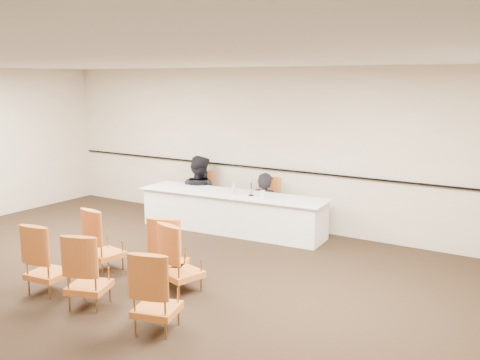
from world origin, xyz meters
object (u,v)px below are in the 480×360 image
object	(u,v)px
panelist_second	(199,199)
coffee_cup	(263,194)
panelist_main_chair	(265,203)
aud_chair_back_mid	(89,269)
aud_chair_front_left	(104,239)
aud_chair_back_left	(48,258)
water_bottle	(234,188)
panelist_main	(265,214)
aud_chair_front_right	(182,257)
aud_chair_back_right	(157,290)
panelist_second_chair	(199,195)
microphone	(251,188)
drinking_glass	(233,192)
panel_table	(232,212)
aud_chair_front_mid	(169,249)

from	to	relation	value
panelist_second	coffee_cup	size ratio (longest dim) A/B	13.53
panelist_main_chair	aud_chair_back_mid	size ratio (longest dim) A/B	1.00
aud_chair_front_left	aud_chair_back_left	world-z (taller)	same
panelist_second	aud_chair_back_mid	size ratio (longest dim) A/B	1.87
coffee_cup	water_bottle	bearing A→B (deg)	177.68
panelist_main	aud_chair_back_left	size ratio (longest dim) A/B	1.70
panelist_second	aud_chair_front_right	world-z (taller)	panelist_second
aud_chair_back_mid	aud_chair_back_right	size ratio (longest dim) A/B	1.00
panelist_main_chair	panelist_second	size ratio (longest dim) A/B	0.54
aud_chair_back_mid	aud_chair_back_right	distance (m)	1.15
panelist_second_chair	microphone	xyz separation A→B (m)	(1.52, -0.49, 0.39)
aud_chair_front_left	drinking_glass	bearing A→B (deg)	86.86
drinking_glass	aud_chair_back_left	distance (m)	3.67
panelist_second	aud_chair_front_right	bearing A→B (deg)	123.47
drinking_glass	aud_chair_back_left	world-z (taller)	aud_chair_back_left
aud_chair_front_right	microphone	bearing A→B (deg)	117.19
panelist_main_chair	aud_chair_back_left	size ratio (longest dim) A/B	1.00
panelist_main_chair	panelist_second	xyz separation A→B (m)	(-1.47, -0.11, -0.08)
aud_chair_back_mid	microphone	bearing A→B (deg)	68.10
aud_chair_back_left	aud_chair_back_mid	size ratio (longest dim) A/B	1.00
panelist_main	panelist_main_chair	bearing A→B (deg)	180.00
microphone	aud_chair_back_left	distance (m)	3.81
panel_table	panelist_second	xyz separation A→B (m)	(-1.10, 0.46, 0.03)
water_bottle	aud_chair_front_right	bearing A→B (deg)	-70.57
water_bottle	drinking_glass	world-z (taller)	water_bottle
drinking_glass	aud_chair_front_mid	bearing A→B (deg)	-77.39
microphone	aud_chair_back_left	bearing A→B (deg)	-132.50
aud_chair_front_left	panelist_second_chair	bearing A→B (deg)	109.56
water_bottle	panelist_second_chair	bearing A→B (deg)	157.50
panelist_main_chair	aud_chair_front_mid	size ratio (longest dim) A/B	1.00
panelist_second_chair	aud_chair_front_right	world-z (taller)	same
water_bottle	panelist_main	bearing A→B (deg)	60.02
aud_chair_front_mid	microphone	bearing A→B (deg)	72.99
aud_chair_front_mid	coffee_cup	bearing A→B (deg)	67.58
panelist_main	aud_chair_front_mid	bearing A→B (deg)	91.94
panelist_main	panelist_main_chair	size ratio (longest dim) A/B	1.70
panelist_main_chair	aud_chair_back_mid	world-z (taller)	same
panelist_second_chair	aud_chair_back_left	distance (m)	4.22
panelist_second	aud_chair_front_left	xyz separation A→B (m)	(0.65, -3.20, 0.08)
aud_chair_back_right	aud_chair_front_mid	bearing A→B (deg)	108.13
panelist_main_chair	aud_chair_front_left	size ratio (longest dim) A/B	1.00
aud_chair_front_left	aud_chair_front_mid	size ratio (longest dim) A/B	1.00
aud_chair_front_right	aud_chair_back_right	size ratio (longest dim) A/B	1.00
drinking_glass	aud_chair_front_right	distance (m)	2.84
panelist_main	aud_chair_back_right	size ratio (longest dim) A/B	1.70
panel_table	panelist_second_chair	bearing A→B (deg)	152.86
microphone	panelist_main	bearing A→B (deg)	65.96
panelist_main	microphone	bearing A→B (deg)	92.07
panelist_main	microphone	xyz separation A→B (m)	(0.05, -0.59, 0.62)
panelist_main_chair	aud_chair_front_right	xyz separation A→B (m)	(0.64, -3.33, 0.00)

